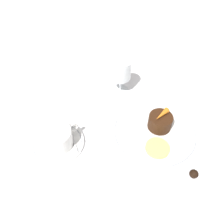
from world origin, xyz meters
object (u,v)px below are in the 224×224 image
dinner_plate (154,133)px  dessert_cake (160,122)px  wine_glass (121,71)px  fork (191,108)px  coffee_cup (56,138)px

dinner_plate → dessert_cake: size_ratio=3.70×
wine_glass → fork: 0.27m
coffee_cup → fork: (0.43, -0.14, -0.04)m
coffee_cup → fork: 0.45m
dinner_plate → dessert_cake: bearing=11.9°
coffee_cup → wine_glass: wine_glass is taller
coffee_cup → dessert_cake: 0.31m
fork → dessert_cake: bearing=178.0°
dinner_plate → dessert_cake: 0.04m
fork → dessert_cake: dessert_cake is taller
coffee_cup → dessert_cake: coffee_cup is taller
dinner_plate → fork: bearing=-0.1°
wine_glass → dessert_cake: size_ratio=1.77×
coffee_cup → dinner_plate: bearing=-29.9°
dinner_plate → coffee_cup: 0.29m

